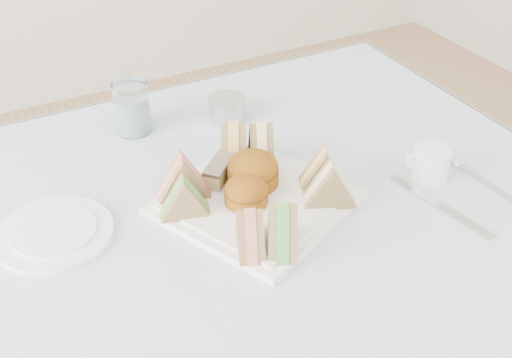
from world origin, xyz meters
name	(u,v)px	position (x,y,z in m)	size (l,w,h in m)	color
tablecloth	(286,232)	(0.00, 0.00, 0.74)	(1.02, 1.02, 0.01)	silver
serving_plate	(256,202)	(-0.01, 0.07, 0.75)	(0.25, 0.25, 0.01)	white
sandwich_fl_a	(250,228)	(-0.07, -0.02, 0.79)	(0.08, 0.04, 0.07)	#816748
sandwich_fl_b	(282,224)	(-0.03, -0.04, 0.80)	(0.08, 0.04, 0.08)	#816748
sandwich_fr_a	(323,168)	(0.10, 0.06, 0.79)	(0.08, 0.04, 0.07)	#816748
sandwich_fr_b	(330,183)	(0.08, 0.01, 0.79)	(0.08, 0.04, 0.07)	#816748
sandwich_bl_a	(184,196)	(-0.12, 0.09, 0.79)	(0.08, 0.04, 0.07)	#816748
sandwich_bl_b	(183,176)	(-0.11, 0.13, 0.80)	(0.08, 0.04, 0.08)	#816748
sandwich_br_a	(261,141)	(0.05, 0.17, 0.79)	(0.08, 0.04, 0.07)	#816748
sandwich_br_b	(234,142)	(0.01, 0.18, 0.80)	(0.09, 0.04, 0.08)	#816748
scone_left	(246,192)	(-0.03, 0.07, 0.78)	(0.07, 0.07, 0.05)	#8B5B12
scone_right	(253,170)	(0.00, 0.11, 0.79)	(0.08, 0.08, 0.05)	#8B5B12
pastry_slice	(219,171)	(-0.04, 0.15, 0.78)	(0.07, 0.03, 0.03)	tan
side_plate	(54,233)	(-0.31, 0.15, 0.75)	(0.17, 0.17, 0.01)	white
water_glass	(132,107)	(-0.10, 0.38, 0.79)	(0.06, 0.06, 0.10)	white
tea_strainer	(227,110)	(0.06, 0.33, 0.77)	(0.07, 0.07, 0.04)	silver
knife	(440,206)	(0.24, -0.06, 0.75)	(0.02, 0.19, 0.00)	silver
fork	(482,181)	(0.35, -0.04, 0.75)	(0.01, 0.19, 0.00)	silver
creamer_jug	(431,163)	(0.28, 0.01, 0.77)	(0.06, 0.06, 0.05)	white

